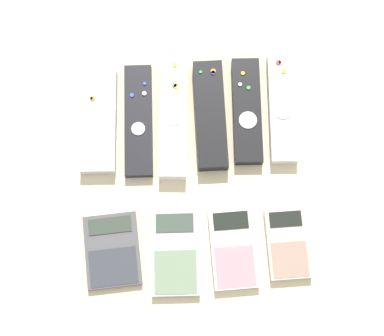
% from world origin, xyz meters
% --- Properties ---
extents(ground_plane, '(3.00, 3.00, 0.00)m').
position_xyz_m(ground_plane, '(0.00, 0.00, 0.00)').
color(ground_plane, beige).
extents(remote_0, '(0.07, 0.18, 0.02)m').
position_xyz_m(remote_0, '(-0.15, 0.13, 0.01)').
color(remote_0, silver).
rests_on(remote_0, ground_plane).
extents(remote_1, '(0.05, 0.20, 0.02)m').
position_xyz_m(remote_1, '(-0.09, 0.13, 0.01)').
color(remote_1, black).
rests_on(remote_1, ground_plane).
extents(remote_2, '(0.06, 0.22, 0.03)m').
position_xyz_m(remote_2, '(-0.03, 0.13, 0.01)').
color(remote_2, white).
rests_on(remote_2, ground_plane).
extents(remote_3, '(0.05, 0.19, 0.03)m').
position_xyz_m(remote_3, '(0.04, 0.13, 0.01)').
color(remote_3, black).
rests_on(remote_3, ground_plane).
extents(remote_4, '(0.05, 0.19, 0.02)m').
position_xyz_m(remote_4, '(0.10, 0.14, 0.01)').
color(remote_4, black).
rests_on(remote_4, ground_plane).
extents(remote_5, '(0.05, 0.20, 0.02)m').
position_xyz_m(remote_5, '(0.16, 0.14, 0.01)').
color(remote_5, silver).
rests_on(remote_5, ground_plane).
extents(calculator_0, '(0.09, 0.12, 0.01)m').
position_xyz_m(calculator_0, '(-0.14, -0.09, 0.01)').
color(calculator_0, '#4C4C51').
rests_on(calculator_0, ground_plane).
extents(calculator_1, '(0.08, 0.14, 0.01)m').
position_xyz_m(calculator_1, '(-0.04, -0.10, 0.01)').
color(calculator_1, '#B2B2B7').
rests_on(calculator_1, ground_plane).
extents(calculator_2, '(0.07, 0.13, 0.01)m').
position_xyz_m(calculator_2, '(0.06, -0.10, 0.01)').
color(calculator_2, silver).
rests_on(calculator_2, ground_plane).
extents(calculator_3, '(0.07, 0.12, 0.01)m').
position_xyz_m(calculator_3, '(0.15, -0.09, 0.01)').
color(calculator_3, beige).
rests_on(calculator_3, ground_plane).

